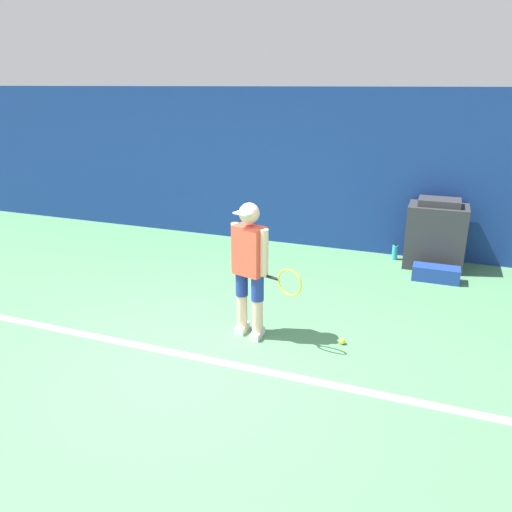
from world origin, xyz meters
The scene contains 8 objects.
ground_plane centered at (0.00, 0.00, 0.00)m, with size 24.00×24.00×0.00m, color #518C5B.
back_wall centered at (0.00, 4.38, 1.32)m, with size 24.00×0.10×2.64m.
court_baseline centered at (0.00, 0.23, 0.01)m, with size 21.60×0.10×0.01m.
tennis_player centered at (0.33, 0.91, 0.84)m, with size 0.88×0.36×1.52m.
tennis_ball centered at (1.34, 1.05, 0.03)m, with size 0.07×0.07×0.07m.
covered_chair centered at (2.16, 3.98, 0.51)m, with size 0.86×0.60×1.06m.
equipment_bag centered at (2.22, 3.37, 0.11)m, with size 0.65×0.28×0.21m.
water_bottle centered at (1.57, 4.10, 0.12)m, with size 0.09×0.09×0.26m.
Camera 1 is at (2.16, -3.78, 2.68)m, focal length 35.00 mm.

